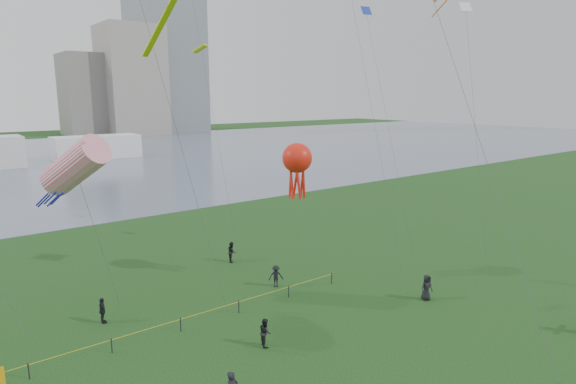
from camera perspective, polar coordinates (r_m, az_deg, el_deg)
lake at (r=114.26m, az=-28.69°, el=3.10°), size 400.00×120.00×0.08m
building_mid at (r=185.29m, az=-18.03°, el=12.45°), size 20.00×20.00×38.00m
building_low at (r=186.71m, az=-22.67°, el=10.59°), size 16.00×18.00×28.00m
pavilion_right at (r=114.98m, az=-21.75°, el=4.98°), size 18.00×7.00×5.00m
fence at (r=28.23m, az=-24.48°, el=-17.28°), size 24.07×0.07×1.05m
spectator_a at (r=27.65m, az=-2.72°, el=-16.26°), size 0.83×0.94×1.59m
spectator_b at (r=35.27m, az=-1.44°, el=-9.93°), size 1.21×1.02×1.62m
spectator_c at (r=32.07m, az=-21.13°, el=-12.98°), size 0.43×0.96×1.62m
spectator_d at (r=34.44m, az=16.11°, el=-10.80°), size 0.97×0.74×1.77m
spectator_g at (r=40.62m, az=-6.68°, el=-7.05°), size 0.93×1.02×1.69m
kite_windsock at (r=31.35m, az=-23.90°, el=2.84°), size 4.43×5.24×11.48m
kite_octopus at (r=34.25m, az=1.09°, el=3.92°), size 2.14×4.28×10.34m
kite_delta at (r=32.42m, az=17.30°, el=20.33°), size 3.67×11.66×20.66m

